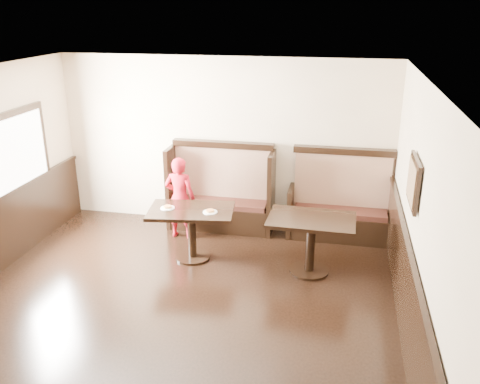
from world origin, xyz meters
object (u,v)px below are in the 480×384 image
(booth_neighbor, at_px, (340,209))
(table_main, at_px, (191,221))
(table_neighbor, at_px, (311,232))
(booth_main, at_px, (222,197))
(child, at_px, (180,198))

(booth_neighbor, bearing_deg, table_main, -150.45)
(table_main, xyz_separation_m, table_neighbor, (1.73, -0.08, 0.02))
(booth_main, xyz_separation_m, table_neighbor, (1.57, -1.28, 0.09))
(booth_main, height_order, table_neighbor, booth_main)
(booth_neighbor, bearing_deg, table_neighbor, -106.58)
(booth_main, relative_size, child, 1.31)
(child, bearing_deg, table_neighbor, 160.74)
(booth_main, height_order, child, booth_main)
(table_main, bearing_deg, booth_neighbor, 21.83)
(child, bearing_deg, table_main, 120.14)
(table_neighbor, height_order, child, child)
(booth_main, bearing_deg, table_neighbor, -39.12)
(child, bearing_deg, booth_neighbor, -167.91)
(booth_main, xyz_separation_m, table_main, (-0.16, -1.20, 0.07))
(booth_neighbor, bearing_deg, booth_main, 179.95)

